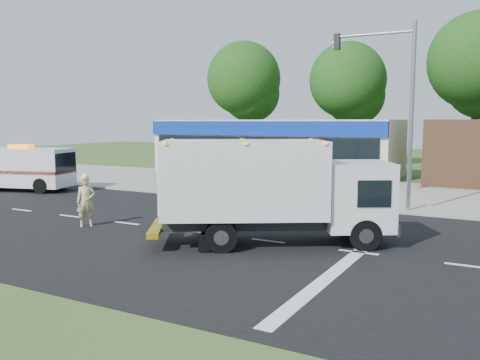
# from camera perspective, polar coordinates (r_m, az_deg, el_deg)

# --- Properties ---
(ground) EXTENTS (120.00, 120.00, 0.00)m
(ground) POSITION_cam_1_polar(r_m,az_deg,el_deg) (16.72, 3.16, -6.89)
(ground) COLOR #385123
(ground) RESTS_ON ground
(road_asphalt) EXTENTS (60.00, 14.00, 0.02)m
(road_asphalt) POSITION_cam_1_polar(r_m,az_deg,el_deg) (16.72, 3.16, -6.88)
(road_asphalt) COLOR black
(road_asphalt) RESTS_ON ground
(sidewalk) EXTENTS (60.00, 2.40, 0.12)m
(sidewalk) POSITION_cam_1_polar(r_m,az_deg,el_deg) (24.23, 11.58, -2.64)
(sidewalk) COLOR gray
(sidewalk) RESTS_ON ground
(parking_apron) EXTENTS (60.00, 9.00, 0.02)m
(parking_apron) POSITION_cam_1_polar(r_m,az_deg,el_deg) (29.77, 14.90, -1.11)
(parking_apron) COLOR gray
(parking_apron) RESTS_ON ground
(lane_markings) EXTENTS (55.20, 7.00, 0.01)m
(lane_markings) POSITION_cam_1_polar(r_m,az_deg,el_deg) (14.98, 5.61, -8.45)
(lane_markings) COLOR silver
(lane_markings) RESTS_ON road_asphalt
(ems_box_truck) EXTENTS (7.61, 5.83, 3.32)m
(ems_box_truck) POSITION_cam_1_polar(r_m,az_deg,el_deg) (16.01, 3.32, -0.53)
(ems_box_truck) COLOR black
(ems_box_truck) RESTS_ON ground
(emergency_worker) EXTENTS (0.78, 0.82, 1.99)m
(emergency_worker) POSITION_cam_1_polar(r_m,az_deg,el_deg) (19.65, -16.91, -2.24)
(emergency_worker) COLOR tan
(emergency_worker) RESTS_ON ground
(ambulance_van) EXTENTS (5.90, 3.54, 2.60)m
(ambulance_van) POSITION_cam_1_polar(r_m,az_deg,el_deg) (31.03, -23.05, 1.32)
(ambulance_van) COLOR silver
(ambulance_van) RESTS_ON ground
(retail_strip_mall) EXTENTS (18.00, 6.20, 4.00)m
(retail_strip_mall) POSITION_cam_1_polar(r_m,az_deg,el_deg) (38.17, 3.94, 3.78)
(retail_strip_mall) COLOR #BCB39C
(retail_strip_mall) RESTS_ON ground
(traffic_signal_pole) EXTENTS (3.51, 0.25, 8.00)m
(traffic_signal_pole) POSITION_cam_1_polar(r_m,az_deg,el_deg) (22.77, 17.15, 8.90)
(traffic_signal_pole) COLOR gray
(traffic_signal_pole) RESTS_ON ground
(background_trees) EXTENTS (36.77, 7.39, 12.10)m
(background_trees) POSITION_cam_1_polar(r_m,az_deg,el_deg) (43.68, 18.66, 10.86)
(background_trees) COLOR #332114
(background_trees) RESTS_ON ground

